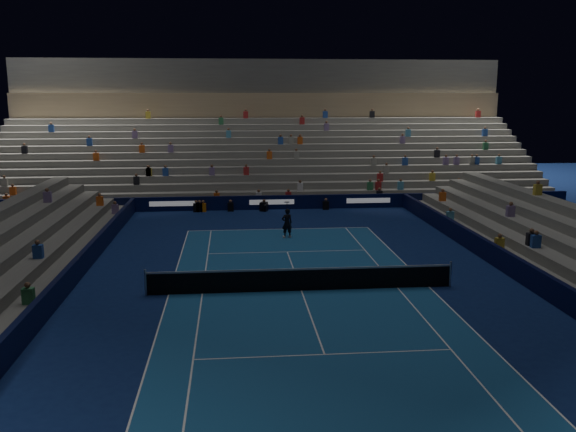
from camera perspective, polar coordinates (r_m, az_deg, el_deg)
The scene contains 9 objects.
ground at distance 25.63m, azimuth 1.26°, elevation -7.03°, with size 90.00×90.00×0.00m, color #0D1D4F.
court_surface at distance 25.63m, azimuth 1.26°, elevation -7.02°, with size 10.97×23.77×0.01m, color #184D85.
sponsor_barrier_far at distance 43.42m, azimuth -1.54°, elevation 1.29°, with size 44.00×0.25×1.00m, color black.
sponsor_barrier_east at distance 28.25m, azimuth 21.29°, elevation -5.01°, with size 0.25×37.00×1.00m, color black.
sponsor_barrier_west at distance 26.23m, azimuth -20.41°, elevation -6.18°, with size 0.25×37.00×1.00m, color black.
grandstand_main at distance 52.35m, azimuth -2.25°, elevation 6.18°, with size 44.00×15.20×11.20m.
tennis_net at distance 25.47m, azimuth 1.27°, elevation -5.95°, with size 12.90×0.10×1.10m.
tennis_player at distance 34.73m, azimuth -0.09°, elevation -0.67°, with size 0.62×0.41×1.69m, color black.
broadcast_camera at distance 42.82m, azimuth -2.28°, elevation 0.90°, with size 0.64×1.01×0.63m.
Camera 1 is at (-2.83, -24.16, 8.07)m, focal length 37.92 mm.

